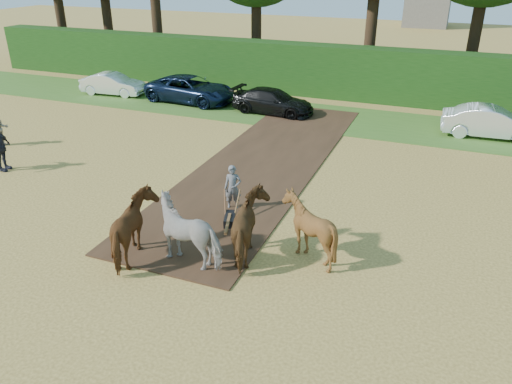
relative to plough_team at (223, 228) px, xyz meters
The scene contains 6 objects.
ground 3.06m from the plough_team, behind, with size 120.00×120.00×0.00m, color gold.
earth_strip 7.24m from the plough_team, 101.39° to the left, with size 4.50×17.00×0.05m, color #472D1C.
grass_verge 14.37m from the plough_team, 101.74° to the left, with size 50.00×5.00×0.03m, color #38601E.
hedgerow 18.78m from the plough_team, 98.95° to the left, with size 46.00×1.60×3.00m, color #14380F.
plough_team is the anchor object (origin of this frame).
parked_cars 14.01m from the plough_team, 91.12° to the left, with size 31.08×3.38×1.49m.
Camera 1 is at (8.22, -10.90, 7.76)m, focal length 35.00 mm.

